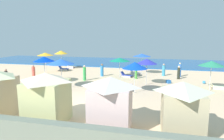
{
  "coord_description": "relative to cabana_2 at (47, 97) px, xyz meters",
  "views": [
    {
      "loc": [
        4.98,
        -12.69,
        4.61
      ],
      "look_at": [
        -0.06,
        8.41,
        1.0
      ],
      "focal_mm": 31.13,
      "sensor_mm": 36.0,
      "label": 1
    }
  ],
  "objects": [
    {
      "name": "beachgoer_4",
      "position": [
        -7.86,
        9.9,
        -0.7
      ],
      "size": [
        0.44,
        0.44,
        1.58
      ],
      "rotation": [
        0.0,
        0.0,
        1.8
      ],
      "color": "#E95E4D",
      "rests_on": "ground_plane"
    },
    {
      "name": "beachgoer_2",
      "position": [
        8.09,
        13.61,
        -0.71
      ],
      "size": [
        0.44,
        0.44,
        1.51
      ],
      "rotation": [
        0.0,
        0.0,
        2.26
      ],
      "color": "#292D22",
      "rests_on": "ground_plane"
    },
    {
      "name": "lounge_chair_5_0",
      "position": [
        11.1,
        9.98,
        -1.2
      ],
      "size": [
        1.39,
        0.71,
        0.59
      ],
      "rotation": [
        0.0,
        0.0,
        1.54
      ],
      "color": "silver",
      "rests_on": "ground_plane"
    },
    {
      "name": "beachgoer_3",
      "position": [
        3.36,
        12.76,
        -0.72
      ],
      "size": [
        0.41,
        0.41,
        1.53
      ],
      "rotation": [
        0.0,
        0.0,
        4.95
      ],
      "color": "green",
      "rests_on": "ground_plane"
    },
    {
      "name": "beachgoer_7",
      "position": [
        6.49,
        15.19,
        -0.74
      ],
      "size": [
        0.49,
        0.49,
        1.5
      ],
      "rotation": [
        0.0,
        0.0,
        1.13
      ],
      "color": "teal",
      "rests_on": "ground_plane"
    },
    {
      "name": "ground_plane",
      "position": [
        0.79,
        3.69,
        -1.43
      ],
      "size": [
        60.0,
        60.0,
        0.0
      ],
      "primitive_type": "plane",
      "color": "beige"
    },
    {
      "name": "umbrella_0",
      "position": [
        -2.75,
        6.8,
        1.06
      ],
      "size": [
        2.45,
        2.45,
        2.72
      ],
      "color": "silver",
      "rests_on": "ground_plane"
    },
    {
      "name": "lounge_chair_1_0",
      "position": [
        2.15,
        13.45,
        -1.21
      ],
      "size": [
        1.52,
        0.99,
        0.6
      ],
      "rotation": [
        0.0,
        0.0,
        1.25
      ],
      "color": "silver",
      "rests_on": "ground_plane"
    },
    {
      "name": "lounge_chair_0_1",
      "position": [
        -3.83,
        6.06,
        -1.14
      ],
      "size": [
        1.51,
        0.98,
        0.78
      ],
      "rotation": [
        0.0,
        0.0,
        1.32
      ],
      "color": "silver",
      "rests_on": "ground_plane"
    },
    {
      "name": "beach_ball_2",
      "position": [
        10.4,
        11.83,
        -1.28
      ],
      "size": [
        0.3,
        0.3,
        0.3
      ],
      "primitive_type": "sphere",
      "color": "#348CCC",
      "rests_on": "ground_plane"
    },
    {
      "name": "umbrella_7",
      "position": [
        3.74,
        15.79,
        1.0
      ],
      "size": [
        2.29,
        2.29,
        2.61
      ],
      "color": "silver",
      "rests_on": "ground_plane"
    },
    {
      "name": "umbrella_6",
      "position": [
        4.7,
        10.02,
        0.92
      ],
      "size": [
        2.03,
        2.03,
        2.61
      ],
      "color": "silver",
      "rests_on": "ground_plane"
    },
    {
      "name": "lounge_chair_7_0",
      "position": [
        2.98,
        15.11,
        -1.16
      ],
      "size": [
        1.47,
        1.0,
        0.71
      ],
      "rotation": [
        0.0,
        0.0,
        1.25
      ],
      "color": "silver",
      "rests_on": "ground_plane"
    },
    {
      "name": "lounge_chair_8_0",
      "position": [
        2.97,
        7.35,
        -1.2
      ],
      "size": [
        1.27,
        0.73,
        0.62
      ],
      "rotation": [
        0.0,
        0.0,
        1.52
      ],
      "color": "silver",
      "rests_on": "ground_plane"
    },
    {
      "name": "beachgoer_0",
      "position": [
        8.31,
        14.99,
        -0.64
      ],
      "size": [
        0.44,
        0.44,
        1.7
      ],
      "rotation": [
        0.0,
        0.0,
        2.81
      ],
      "color": "#3C7DDE",
      "rests_on": "ground_plane"
    },
    {
      "name": "ocean",
      "position": [
        0.79,
        26.86,
        -1.37
      ],
      "size": [
        60.0,
        13.66,
        0.12
      ],
      "primitive_type": "cube",
      "color": "#1C5698",
      "rests_on": "ground_plane"
    },
    {
      "name": "umbrella_4",
      "position": [
        -5.41,
        8.29,
        1.07
      ],
      "size": [
        2.1,
        2.1,
        2.75
      ],
      "color": "silver",
      "rests_on": "ground_plane"
    },
    {
      "name": "umbrella_2",
      "position": [
        -8.7,
        13.76,
        1.05
      ],
      "size": [
        2.1,
        2.1,
        2.68
      ],
      "color": "silver",
      "rests_on": "ground_plane"
    },
    {
      "name": "cabana_2",
      "position": [
        0.0,
        0.0,
        0.0
      ],
      "size": [
        2.29,
        2.3,
        2.78
      ],
      "rotation": [
        0.0,
        0.0,
        0.04
      ],
      "color": "#C3C484",
      "rests_on": "ground_plane"
    },
    {
      "name": "beachgoer_6",
      "position": [
        -1.95,
        10.48,
        -0.63
      ],
      "size": [
        0.39,
        0.39,
        1.68
      ],
      "rotation": [
        0.0,
        0.0,
        0.28
      ],
      "color": "green",
      "rests_on": "ground_plane"
    },
    {
      "name": "cabana_4",
      "position": [
        6.95,
        0.28,
        -0.08
      ],
      "size": [
        2.07,
        2.45,
        2.61
      ],
      "rotation": [
        0.0,
        0.0,
        0.04
      ],
      "color": "#BEAF88",
      "rests_on": "ground_plane"
    },
    {
      "name": "beach_ball_0",
      "position": [
        -8.95,
        7.69,
        -1.24
      ],
      "size": [
        0.37,
        0.37,
        0.37
      ],
      "primitive_type": "sphere",
      "color": "yellow",
      "rests_on": "ground_plane"
    },
    {
      "name": "umbrella_5",
      "position": [
        10.28,
        9.15,
        0.99
      ],
      "size": [
        2.18,
        2.18,
        2.64
      ],
      "color": "silver",
      "rests_on": "ground_plane"
    },
    {
      "name": "cooler_box_1",
      "position": [
        6.9,
        11.25,
        -1.27
      ],
      "size": [
        0.53,
        0.58,
        0.33
      ],
      "primitive_type": "cube",
      "rotation": [
        0.0,
        0.0,
        2.06
      ],
      "color": "#2461A9",
      "rests_on": "ground_plane"
    },
    {
      "name": "lounge_chair_4_0",
      "position": [
        -6.28,
        7.46,
        -1.19
      ],
      "size": [
        1.59,
        0.99,
        0.65
      ],
      "rotation": [
        0.0,
        0.0,
        1.89
      ],
      "color": "silver",
      "rests_on": "ground_plane"
    },
    {
      "name": "lounge_chair_3_0",
      "position": [
        -7.33,
        18.25,
        -1.14
      ],
      "size": [
        1.28,
        0.69,
        0.78
      ],
      "rotation": [
        0.0,
        0.0,
        1.48
      ],
      "color": "silver",
      "rests_on": "ground_plane"
    },
    {
      "name": "beachgoer_1",
      "position": [
        -8.49,
        6.54,
        -0.63
      ],
      "size": [
        0.36,
        0.36,
        1.66
      ],
      "rotation": [
        0.0,
        0.0,
        6.05
      ],
      "color": "#302F2D",
      "rests_on": "ground_plane"
    },
    {
      "name": "lounge_chair_3_1",
      "position": [
        -7.36,
        16.03,
        -1.17
      ],
      "size": [
        1.47,
        0.81,
        0.7
      ],
      "rotation": [
        0.0,
        0.0,
        1.7
      ],
      "color": "silver",
      "rests_on": "ground_plane"
    },
    {
      "name": "beachgoer_5",
      "position": [
        -0.78,
        13.21,
        -0.72
      ],
      "size": [
        0.5,
        0.5,
        1.53
      ],
      "rotation": [
        0.0,
        0.0,
        3.61
      ],
      "color": "#3282CE",
      "rests_on": "ground_plane"
    },
    {
      "name": "umbrella_1",
      "position": [
        1.45,
        12.83,
        0.71
      ],
      "size": [
        2.34,
        2.34,
        2.34
      ],
      "color": "silver",
      "rests_on": "ground_plane"
    },
    {
      "name": "umbrella_8",
      "position": [
        3.93,
        6.87,
        0.93
      ],
      "size": [
        2.1,
        2.1,
        2.63
      ],
      "color": "silver",
      "rests_on": "ground_plane"
    },
    {
      "name": "umbrella_3",
      "position": [
        -8.16,
        17.01,
        1.07
      ],
      "size": [
        1.94,
        1.94,
        2.75
      ],
      "color": "silver",
      "rests_on": "ground_plane"
    },
    {
      "name": "cabana_3",
      "position": [
        3.53,
        0.07,
        -0.03
      ],
      "size": [
        2.28,
        2.16,
        2.72
      ],
      "rotation": [
        0.0,
        0.0,
        0.04
      ],
      "color": "beige",
      "rests_on": "ground_plane"
    },
    {
      "name": "boardwalk_wall",
      "position": [
        0.79,
        -2.03,
        -0.9
      ],
      "size": [
        42.0,
        0.5,
        1.05
      ],
      "primitive_type": "cube",
      "color": "slate",
      "rests_on": "ground_plane"
    },
    {
      "name": "lounge_chair_0_0",
      "position": [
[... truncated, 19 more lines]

